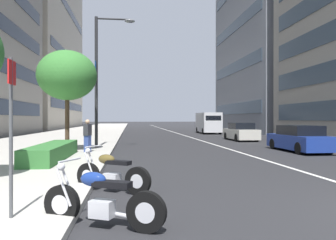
{
  "coord_description": "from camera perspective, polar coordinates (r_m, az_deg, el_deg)",
  "views": [
    {
      "loc": [
        -4.9,
        5.8,
        1.79
      ],
      "look_at": [
        14.74,
        3.49,
        1.72
      ],
      "focal_mm": 34.4,
      "sensor_mm": 36.0,
      "label": 1
    }
  ],
  "objects": [
    {
      "name": "sidewalk_right_plaza",
      "position": [
        35.43,
        -16.21,
        -2.58
      ],
      "size": [
        160.0,
        9.81,
        0.15
      ],
      "primitive_type": "cube",
      "color": "#B2ADA3",
      "rests_on": "ground"
    },
    {
      "name": "lane_centre_stripe",
      "position": [
        40.36,
        1.56,
        -2.33
      ],
      "size": [
        110.0,
        0.16,
        0.01
      ],
      "primitive_type": "cube",
      "color": "silver",
      "rests_on": "ground"
    },
    {
      "name": "motorcycle_far_end_row",
      "position": [
        5.57,
        -11.77,
        -14.01
      ],
      "size": [
        1.06,
        2.06,
        1.11
      ],
      "rotation": [
        0.0,
        0.0,
        1.14
      ],
      "color": "black",
      "rests_on": "ground"
    },
    {
      "name": "motorcycle_under_tarp",
      "position": [
        8.11,
        -9.97,
        -9.49
      ],
      "size": [
        1.26,
        1.86,
        1.11
      ],
      "rotation": [
        0.0,
        0.0,
        1.0
      ],
      "color": "black",
      "rests_on": "ground"
    },
    {
      "name": "car_lead_in_lane",
      "position": [
        19.06,
        22.23,
        -3.17
      ],
      "size": [
        4.48,
        1.82,
        1.43
      ],
      "rotation": [
        0.0,
        0.0,
        -0.0
      ],
      "color": "navy",
      "rests_on": "ground"
    },
    {
      "name": "car_mid_block_traffic",
      "position": [
        27.32,
        12.77,
        -2.14
      ],
      "size": [
        4.23,
        1.85,
        1.46
      ],
      "rotation": [
        0.0,
        0.0,
        0.01
      ],
      "color": "beige",
      "rests_on": "ground"
    },
    {
      "name": "delivery_van_ahead",
      "position": [
        39.61,
        7.14,
        -0.43
      ],
      "size": [
        5.6,
        2.33,
        2.52
      ],
      "rotation": [
        0.0,
        0.0,
        -0.03
      ],
      "color": "silver",
      "rests_on": "ground"
    },
    {
      "name": "parking_sign_by_curb",
      "position": [
        5.92,
        -26.04,
        -0.28
      ],
      "size": [
        0.32,
        0.06,
        2.66
      ],
      "color": "#47494C",
      "rests_on": "sidewalk_right_plaza"
    },
    {
      "name": "street_lamp_with_banners",
      "position": [
        19.18,
        -11.57,
        8.96
      ],
      "size": [
        1.26,
        2.31,
        7.53
      ],
      "color": "#232326",
      "rests_on": "sidewalk_right_plaza"
    },
    {
      "name": "clipped_hedge_bed",
      "position": [
        14.01,
        -19.78,
        -5.27
      ],
      "size": [
        5.53,
        1.1,
        0.61
      ],
      "primitive_type": "cube",
      "color": "#337033",
      "rests_on": "sidewalk_right_plaza"
    },
    {
      "name": "street_tree_near_plaza_corner",
      "position": [
        17.36,
        -17.43,
        7.51
      ],
      "size": [
        2.99,
        2.99,
        5.14
      ],
      "color": "#473323",
      "rests_on": "sidewalk_right_plaza"
    },
    {
      "name": "pedestrian_on_plaza",
      "position": [
        16.3,
        -14.07,
        -2.73
      ],
      "size": [
        0.47,
        0.38,
        1.61
      ],
      "rotation": [
        0.0,
        0.0,
        4.35
      ],
      "color": "#33478C",
      "rests_on": "sidewalk_right_plaza"
    }
  ]
}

